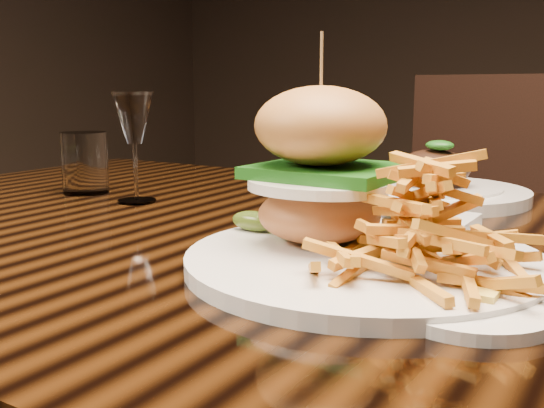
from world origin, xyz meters
The scene contains 8 objects.
dining_table centered at (0.00, 0.00, 0.67)m, with size 1.60×0.90×0.75m.
burger_plate centered at (0.07, -0.10, 0.81)m, with size 0.34×0.34×0.23m.
side_saucer centered at (0.20, -0.18, 0.76)m, with size 0.13×0.13×0.02m.
ramekin centered at (0.11, 0.00, 0.77)m, with size 0.08×0.08×0.04m, color silver.
wine_glass centered at (-0.36, 0.04, 0.87)m, with size 0.06×0.06×0.16m.
water_tumbler centered at (-0.49, 0.06, 0.80)m, with size 0.07×0.07×0.10m, color white.
far_dish centered at (0.02, 0.30, 0.77)m, with size 0.29×0.29×0.09m.
chair_far centered at (-0.06, 0.89, 0.54)m, with size 0.54×0.54×0.95m.
Camera 1 is at (0.31, -0.65, 0.92)m, focal length 42.00 mm.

